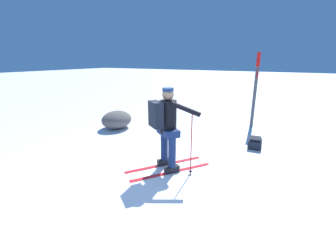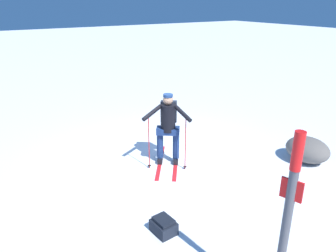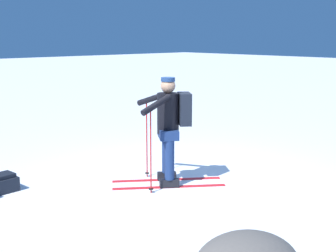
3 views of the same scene
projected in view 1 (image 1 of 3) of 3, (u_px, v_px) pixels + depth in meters
ground_plane at (163, 174)px, 4.45m from camera, size 80.00×80.00×0.00m
skier at (167, 124)px, 4.39m from camera, size 1.68×1.40×1.67m
dropped_backpack at (255, 143)px, 5.73m from camera, size 0.42×0.35×0.27m
trail_marker at (256, 85)px, 7.18m from camera, size 0.24×0.11×2.39m
rock_boulder at (117, 120)px, 7.32m from camera, size 1.04×0.88×0.57m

